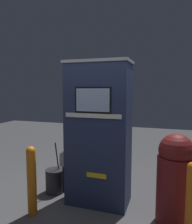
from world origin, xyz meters
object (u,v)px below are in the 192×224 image
trash_bin (175,178)px  safety_bollard (32,179)px  safety_bollard_far (191,203)px  squeegee_bucket (55,181)px  gas_pump (99,133)px

trash_bin → safety_bollard: bearing=-167.4°
safety_bollard_far → squeegee_bucket: bearing=162.2°
safety_bollard_far → squeegee_bucket: safety_bollard_far is taller
gas_pump → squeegee_bucket: 1.17m
gas_pump → squeegee_bucket: size_ratio=2.46×
trash_bin → safety_bollard_far: (0.16, -0.38, -0.10)m
gas_pump → safety_bollard: 1.12m
safety_bollard → safety_bollard_far: 1.99m
gas_pump → safety_bollard: gas_pump is taller
gas_pump → safety_bollard: (-0.75, -0.62, -0.56)m
trash_bin → squeegee_bucket: bearing=171.6°
trash_bin → safety_bollard_far: bearing=-67.1°
safety_bollard_far → squeegee_bucket: size_ratio=1.10×
gas_pump → safety_bollard: bearing=-140.6°
trash_bin → safety_bollard_far: size_ratio=1.23×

